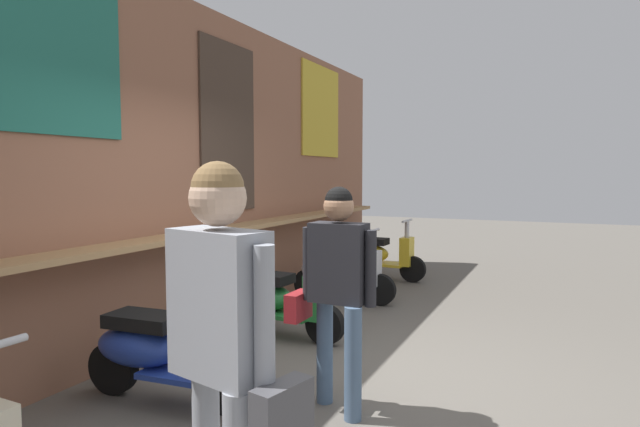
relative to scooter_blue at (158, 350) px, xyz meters
name	(u,v)px	position (x,y,z in m)	size (l,w,h in m)	color
ground_plane	(340,383)	(0.88, -1.08, -0.39)	(31.82, 31.82, 0.00)	#605B54
market_stall_facade	(142,169)	(0.88, 0.94, 1.33)	(11.36, 0.61, 3.44)	#8C5B44
scooter_blue	(158,350)	(0.00, 0.00, 0.00)	(0.49, 1.40, 0.97)	#233D9E
scooter_green	(276,299)	(1.75, 0.00, 0.00)	(0.50, 1.40, 0.97)	#237533
scooter_silver	(338,272)	(3.41, 0.00, 0.00)	(0.46, 1.40, 0.97)	#B2B5BA
scooter_yellow	(377,255)	(5.04, 0.00, 0.00)	(0.46, 1.40, 0.97)	gold
shopper_with_handbag	(336,277)	(0.41, -1.24, 0.57)	(0.30, 0.63, 1.59)	slate
shopper_browsing	(222,327)	(-1.23, -1.43, 0.68)	(0.34, 0.68, 1.73)	#999EA8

